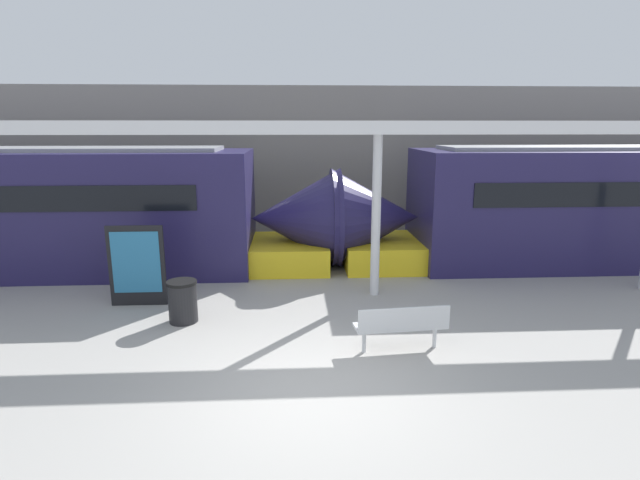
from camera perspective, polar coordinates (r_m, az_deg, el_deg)
The scene contains 9 objects.
ground_plane at distance 7.48m, azimuth -1.45°, elevation -17.05°, with size 60.00×60.00×0.00m, color #9E9B96.
station_wall at distance 16.90m, azimuth -2.62°, elevation 8.76°, with size 56.00×0.20×5.00m, color gray.
train_left at distance 15.92m, azimuth 30.09°, elevation 3.19°, with size 15.22×2.93×3.20m.
train_right at distance 15.31m, azimuth -32.74°, elevation 2.58°, with size 17.47×2.93×3.20m.
bench_near at distance 8.57m, azimuth 9.33°, elevation -9.43°, with size 1.60×0.59×0.83m.
trash_bin at distance 10.08m, azimuth -15.42°, elevation -6.77°, with size 0.58×0.58×0.83m.
poster_board at distance 11.14m, azimuth -20.21°, elevation -2.76°, with size 1.17×0.07×1.73m.
support_column_near at distance 11.00m, azimuth 6.42°, elevation 2.62°, with size 0.20×0.20×3.55m, color silver.
canopy_beam at distance 10.82m, azimuth 6.68°, elevation 12.64°, with size 28.00×0.60×0.28m, color silver.
Camera 1 is at (-0.18, -6.47, 3.74)m, focal length 28.00 mm.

